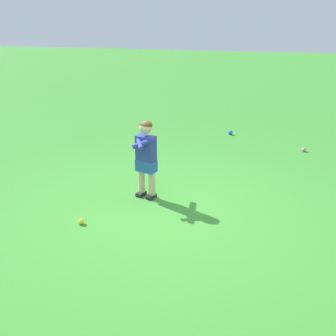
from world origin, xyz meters
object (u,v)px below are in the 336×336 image
Objects in this scene: child_batter at (146,152)px; play_ball_behind_batter at (230,132)px; play_ball_midfield at (304,150)px; play_ball_by_bucket at (81,221)px.

child_batter is 11.94× the size of play_ball_behind_batter.
play_ball_behind_batter is at bearing 163.49° from child_batter.
play_ball_midfield is 0.85× the size of play_ball_behind_batter.
play_ball_by_bucket is (4.08, -1.51, -0.01)m from play_ball_behind_batter.
play_ball_by_bucket is (0.92, -0.57, -0.61)m from child_batter.
play_ball_behind_batter reaches higher than play_ball_midfield.
child_batter reaches higher than play_ball_behind_batter.
play_ball_behind_batter is 1.20× the size of play_ball_by_bucket.
play_ball_behind_batter is at bearing -119.15° from play_ball_midfield.
child_batter is at bearing -44.02° from play_ball_midfield.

